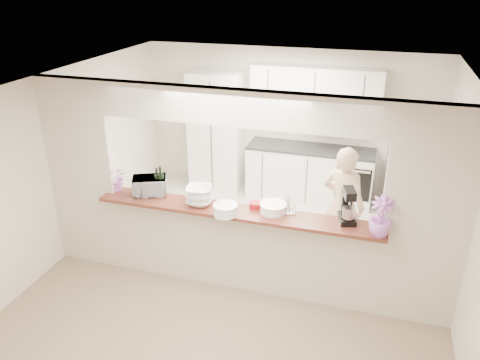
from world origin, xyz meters
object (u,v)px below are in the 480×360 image
at_px(stand_mixer, 348,207).
at_px(person, 343,206).
at_px(refrigerator, 412,164).
at_px(toaster_oven, 150,186).

xyz_separation_m(stand_mixer, person, (-0.10, 0.91, -0.46)).
xyz_separation_m(refrigerator, person, (-0.90, -1.68, -0.04)).
height_order(toaster_oven, person, person).
height_order(toaster_oven, stand_mixer, stand_mixer).
xyz_separation_m(toaster_oven, person, (2.30, 0.92, -0.39)).
bearing_deg(person, toaster_oven, 41.48).
bearing_deg(toaster_oven, refrigerator, 15.50).
height_order(stand_mixer, person, person).
distance_m(refrigerator, toaster_oven, 4.14).
relative_size(toaster_oven, person, 0.25).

